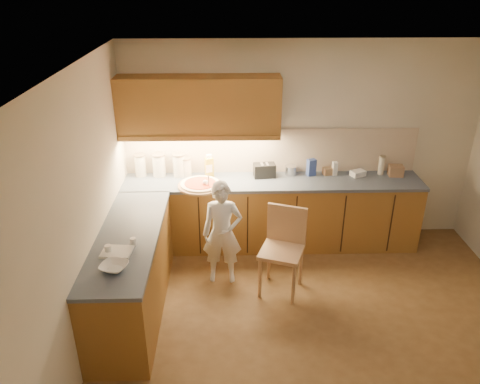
# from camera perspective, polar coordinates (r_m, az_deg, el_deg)

# --- Properties ---
(room) EXTENTS (4.54, 4.50, 2.62)m
(room) POSITION_cam_1_polar(r_m,az_deg,el_deg) (4.13, 11.62, 1.41)
(room) COLOR brown
(room) RESTS_ON ground
(l_counter) EXTENTS (3.77, 2.62, 0.92)m
(l_counter) POSITION_cam_1_polar(r_m,az_deg,el_deg) (5.69, -1.25, -4.71)
(l_counter) COLOR olive
(l_counter) RESTS_ON ground
(backsplash) EXTENTS (3.75, 0.02, 0.58)m
(backsplash) POSITION_cam_1_polar(r_m,az_deg,el_deg) (6.06, 3.85, 5.04)
(backsplash) COLOR beige
(backsplash) RESTS_ON l_counter
(upper_cabinets) EXTENTS (1.95, 0.36, 0.73)m
(upper_cabinets) POSITION_cam_1_polar(r_m,az_deg,el_deg) (5.70, -5.02, 10.41)
(upper_cabinets) COLOR olive
(upper_cabinets) RESTS_ON ground
(pizza_on_board) EXTENTS (0.55, 0.55, 0.22)m
(pizza_on_board) POSITION_cam_1_polar(r_m,az_deg,el_deg) (5.73, -4.85, 0.89)
(pizza_on_board) COLOR tan
(pizza_on_board) RESTS_ON l_counter
(child) EXTENTS (0.46, 0.31, 1.25)m
(child) POSITION_cam_1_polar(r_m,az_deg,el_deg) (5.32, -2.16, -5.02)
(child) COLOR white
(child) RESTS_ON ground
(wooden_chair) EXTENTS (0.57, 0.57, 0.99)m
(wooden_chair) POSITION_cam_1_polar(r_m,az_deg,el_deg) (5.23, 5.32, -6.32)
(wooden_chair) COLOR tan
(wooden_chair) RESTS_ON ground
(mixing_bowl) EXTENTS (0.30, 0.30, 0.06)m
(mixing_bowl) POSITION_cam_1_polar(r_m,az_deg,el_deg) (4.33, -15.10, -8.81)
(mixing_bowl) COLOR white
(mixing_bowl) RESTS_ON l_counter
(canister_a) EXTENTS (0.15, 0.15, 0.29)m
(canister_a) POSITION_cam_1_polar(r_m,az_deg,el_deg) (6.10, -12.06, 3.22)
(canister_a) COLOR white
(canister_a) RESTS_ON l_counter
(canister_b) EXTENTS (0.17, 0.17, 0.30)m
(canister_b) POSITION_cam_1_polar(r_m,az_deg,el_deg) (6.05, -9.85, 3.28)
(canister_b) COLOR white
(canister_b) RESTS_ON l_counter
(canister_c) EXTENTS (0.16, 0.16, 0.30)m
(canister_c) POSITION_cam_1_polar(r_m,az_deg,el_deg) (6.01, -7.44, 3.29)
(canister_c) COLOR white
(canister_c) RESTS_ON l_counter
(canister_d) EXTENTS (0.15, 0.15, 0.25)m
(canister_d) POSITION_cam_1_polar(r_m,az_deg,el_deg) (6.03, -6.64, 3.11)
(canister_d) COLOR white
(canister_d) RESTS_ON l_counter
(oil_jug) EXTENTS (0.12, 0.10, 0.30)m
(oil_jug) POSITION_cam_1_polar(r_m,az_deg,el_deg) (5.95, -3.77, 3.08)
(oil_jug) COLOR gold
(oil_jug) RESTS_ON l_counter
(toaster) EXTENTS (0.29, 0.18, 0.18)m
(toaster) POSITION_cam_1_polar(r_m,az_deg,el_deg) (5.97, 2.99, 2.65)
(toaster) COLOR black
(toaster) RESTS_ON l_counter
(steel_pot) EXTENTS (0.16, 0.16, 0.12)m
(steel_pot) POSITION_cam_1_polar(r_m,az_deg,el_deg) (6.07, 6.19, 2.67)
(steel_pot) COLOR #BCBBC0
(steel_pot) RESTS_ON l_counter
(blue_box) EXTENTS (0.13, 0.11, 0.22)m
(blue_box) POSITION_cam_1_polar(r_m,az_deg,el_deg) (6.07, 8.69, 2.98)
(blue_box) COLOR #344B9C
(blue_box) RESTS_ON l_counter
(card_box_a) EXTENTS (0.15, 0.12, 0.09)m
(card_box_a) POSITION_cam_1_polar(r_m,az_deg,el_deg) (6.15, 10.71, 2.52)
(card_box_a) COLOR #A27E57
(card_box_a) RESTS_ON l_counter
(white_bottle) EXTENTS (0.07, 0.07, 0.18)m
(white_bottle) POSITION_cam_1_polar(r_m,az_deg,el_deg) (6.14, 11.46, 2.83)
(white_bottle) COLOR white
(white_bottle) RESTS_ON l_counter
(flat_pack) EXTENTS (0.21, 0.18, 0.07)m
(flat_pack) POSITION_cam_1_polar(r_m,az_deg,el_deg) (6.20, 14.18, 2.24)
(flat_pack) COLOR white
(flat_pack) RESTS_ON l_counter
(tall_jar) EXTENTS (0.08, 0.08, 0.25)m
(tall_jar) POSITION_cam_1_polar(r_m,az_deg,el_deg) (6.29, 16.86, 3.16)
(tall_jar) COLOR white
(tall_jar) RESTS_ON l_counter
(card_box_b) EXTENTS (0.19, 0.15, 0.14)m
(card_box_b) POSITION_cam_1_polar(r_m,az_deg,el_deg) (6.33, 18.46, 2.49)
(card_box_b) COLOR #997352
(card_box_b) RESTS_ON l_counter
(dough_cloth) EXTENTS (0.29, 0.24, 0.02)m
(dough_cloth) POSITION_cam_1_polar(r_m,az_deg,el_deg) (4.57, -14.78, -7.05)
(dough_cloth) COLOR silver
(dough_cloth) RESTS_ON l_counter
(spice_jar_a) EXTENTS (0.07, 0.07, 0.08)m
(spice_jar_a) POSITION_cam_1_polar(r_m,az_deg,el_deg) (4.57, -15.78, -6.72)
(spice_jar_a) COLOR white
(spice_jar_a) RESTS_ON l_counter
(spice_jar_b) EXTENTS (0.07, 0.07, 0.08)m
(spice_jar_b) POSITION_cam_1_polar(r_m,az_deg,el_deg) (4.64, -12.89, -5.91)
(spice_jar_b) COLOR silver
(spice_jar_b) RESTS_ON l_counter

